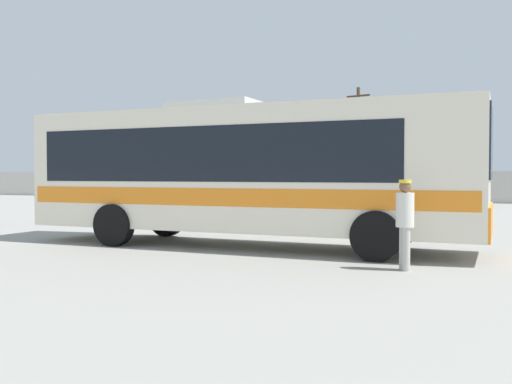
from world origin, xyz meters
name	(u,v)px	position (x,y,z in m)	size (l,w,h in m)	color
ground_plane	(324,217)	(0.00, 10.00, 0.00)	(300.00, 300.00, 0.00)	gray
perimeter_wall	(385,186)	(0.00, 25.35, 0.99)	(80.00, 0.30, 1.98)	beige
coach_bus_cream_orange	(242,169)	(0.60, 0.01, 1.91)	(11.18, 2.93, 3.58)	silver
attendant_by_bus_door	(405,219)	(4.80, -2.18, 0.95)	(0.45, 0.45, 1.67)	#B7B2A8
parked_car_leftmost_white	(157,188)	(-15.21, 21.82, 0.79)	(4.28, 2.13, 1.50)	silver
parked_car_second_silver	(226,190)	(-9.47, 20.91, 0.78)	(4.07, 2.06, 1.46)	#B7BABF
parked_car_third_black	(322,190)	(-3.14, 21.21, 0.79)	(4.66, 2.17, 1.49)	black
parked_car_rightmost_grey	(449,192)	(4.29, 20.89, 0.78)	(4.36, 2.04, 1.48)	slate
utility_pole_near	(358,141)	(-2.22, 27.43, 4.13)	(1.76, 0.64, 7.91)	#4C3823
roadside_tree_left	(240,145)	(-13.40, 32.33, 4.28)	(4.90, 4.90, 6.37)	brown
roadside_tree_midleft	(355,146)	(-2.91, 29.55, 3.88)	(3.53, 3.53, 5.40)	brown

